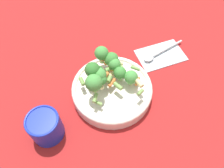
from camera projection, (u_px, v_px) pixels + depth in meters
ground_plane at (112, 93)px, 0.67m from camera, size 3.00×3.00×0.00m
bowl at (112, 90)px, 0.66m from camera, size 0.24×0.24×0.04m
pasta_salad at (106, 71)px, 0.62m from camera, size 0.18×0.17×0.08m
cup at (45, 126)px, 0.57m from camera, size 0.09×0.09×0.08m
napkin at (161, 55)px, 0.76m from camera, size 0.18×0.19×0.01m
spoon at (157, 54)px, 0.75m from camera, size 0.09×0.16×0.01m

